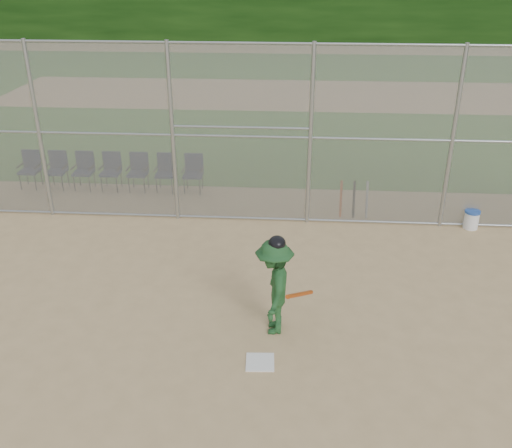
# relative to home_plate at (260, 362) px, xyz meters

# --- Properties ---
(ground) EXTENTS (100.00, 100.00, 0.00)m
(ground) POSITION_rel_home_plate_xyz_m (-0.24, 0.05, -0.01)
(ground) COLOR tan
(ground) RESTS_ON ground
(grass_strip) EXTENTS (100.00, 100.00, 0.00)m
(grass_strip) POSITION_rel_home_plate_xyz_m (-0.24, 18.05, -0.00)
(grass_strip) COLOR #2E5E1C
(grass_strip) RESTS_ON ground
(dirt_patch_far) EXTENTS (24.00, 24.00, 0.00)m
(dirt_patch_far) POSITION_rel_home_plate_xyz_m (-0.24, 18.05, -0.00)
(dirt_patch_far) COLOR tan
(dirt_patch_far) RESTS_ON ground
(backstop_fence) EXTENTS (16.09, 0.09, 4.00)m
(backstop_fence) POSITION_rel_home_plate_xyz_m (-0.24, 5.05, 2.06)
(backstop_fence) COLOR gray
(backstop_fence) RESTS_ON ground
(home_plate) EXTENTS (0.45, 0.45, 0.02)m
(home_plate) POSITION_rel_home_plate_xyz_m (0.00, 0.00, 0.00)
(home_plate) COLOR white
(home_plate) RESTS_ON ground
(batter_at_plate) EXTENTS (0.92, 1.30, 1.71)m
(batter_at_plate) POSITION_rel_home_plate_xyz_m (0.17, 0.86, 0.82)
(batter_at_plate) COLOR #1F4D24
(batter_at_plate) RESTS_ON ground
(water_cooler) EXTENTS (0.34, 0.34, 0.43)m
(water_cooler) POSITION_rel_home_plate_xyz_m (4.42, 4.97, 0.21)
(water_cooler) COLOR white
(water_cooler) RESTS_ON ground
(spare_bats) EXTENTS (0.66, 0.32, 0.84)m
(spare_bats) POSITION_rel_home_plate_xyz_m (1.84, 5.47, 0.41)
(spare_bats) COLOR #D84C14
(spare_bats) RESTS_ON ground
(chair_0) EXTENTS (0.54, 0.52, 0.96)m
(chair_0) POSITION_rel_home_plate_xyz_m (-6.44, 6.69, 0.47)
(chair_0) COLOR #0E1934
(chair_0) RESTS_ON ground
(chair_1) EXTENTS (0.54, 0.52, 0.96)m
(chair_1) POSITION_rel_home_plate_xyz_m (-5.73, 6.69, 0.47)
(chair_1) COLOR #0E1934
(chair_1) RESTS_ON ground
(chair_2) EXTENTS (0.54, 0.52, 0.96)m
(chair_2) POSITION_rel_home_plate_xyz_m (-5.01, 6.69, 0.47)
(chair_2) COLOR #0E1934
(chair_2) RESTS_ON ground
(chair_3) EXTENTS (0.54, 0.52, 0.96)m
(chair_3) POSITION_rel_home_plate_xyz_m (-4.29, 6.69, 0.47)
(chair_3) COLOR #0E1934
(chair_3) RESTS_ON ground
(chair_4) EXTENTS (0.54, 0.52, 0.96)m
(chair_4) POSITION_rel_home_plate_xyz_m (-3.58, 6.69, 0.47)
(chair_4) COLOR #0E1934
(chair_4) RESTS_ON ground
(chair_5) EXTENTS (0.54, 0.52, 0.96)m
(chair_5) POSITION_rel_home_plate_xyz_m (-2.86, 6.69, 0.47)
(chair_5) COLOR #0E1934
(chair_5) RESTS_ON ground
(chair_6) EXTENTS (0.54, 0.52, 0.96)m
(chair_6) POSITION_rel_home_plate_xyz_m (-2.14, 6.69, 0.47)
(chair_6) COLOR #0E1934
(chair_6) RESTS_ON ground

